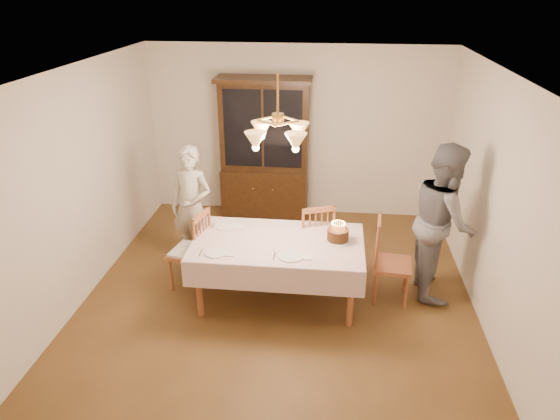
# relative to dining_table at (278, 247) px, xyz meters

# --- Properties ---
(ground) EXTENTS (5.00, 5.00, 0.00)m
(ground) POSITION_rel_dining_table_xyz_m (0.00, 0.00, -0.68)
(ground) COLOR #553718
(ground) RESTS_ON ground
(room_shell) EXTENTS (5.00, 5.00, 5.00)m
(room_shell) POSITION_rel_dining_table_xyz_m (0.00, 0.00, 0.90)
(room_shell) COLOR white
(room_shell) RESTS_ON ground
(dining_table) EXTENTS (1.90, 1.10, 0.76)m
(dining_table) POSITION_rel_dining_table_xyz_m (0.00, 0.00, 0.00)
(dining_table) COLOR brown
(dining_table) RESTS_ON ground
(china_hutch) EXTENTS (1.38, 0.54, 2.16)m
(china_hutch) POSITION_rel_dining_table_xyz_m (-0.46, 2.25, 0.36)
(china_hutch) COLOR black
(china_hutch) RESTS_ON ground
(chair_far_side) EXTENTS (0.56, 0.54, 1.00)m
(chair_far_side) POSITION_rel_dining_table_xyz_m (0.37, 0.59, -0.24)
(chair_far_side) COLOR brown
(chair_far_side) RESTS_ON ground
(chair_left_end) EXTENTS (0.51, 0.52, 1.00)m
(chair_left_end) POSITION_rel_dining_table_xyz_m (-1.07, 0.16, -0.23)
(chair_left_end) COLOR brown
(chair_left_end) RESTS_ON ground
(chair_right_end) EXTENTS (0.46, 0.48, 1.00)m
(chair_right_end) POSITION_rel_dining_table_xyz_m (1.29, 0.15, -0.24)
(chair_right_end) COLOR brown
(chair_right_end) RESTS_ON ground
(elderly_woman) EXTENTS (0.66, 0.52, 1.58)m
(elderly_woman) POSITION_rel_dining_table_xyz_m (-1.19, 0.75, 0.11)
(elderly_woman) COLOR beige
(elderly_woman) RESTS_ON ground
(adult_in_grey) EXTENTS (0.70, 0.89, 1.83)m
(adult_in_grey) POSITION_rel_dining_table_xyz_m (1.85, 0.41, 0.23)
(adult_in_grey) COLOR slate
(adult_in_grey) RESTS_ON ground
(birthday_cake) EXTENTS (0.30, 0.30, 0.23)m
(birthday_cake) POSITION_rel_dining_table_xyz_m (0.66, 0.08, 0.14)
(birthday_cake) COLOR white
(birthday_cake) RESTS_ON dining_table
(place_setting_near_left) EXTENTS (0.38, 0.23, 0.02)m
(place_setting_near_left) POSITION_rel_dining_table_xyz_m (-0.62, -0.35, 0.08)
(place_setting_near_left) COLOR white
(place_setting_near_left) RESTS_ON dining_table
(place_setting_near_right) EXTENTS (0.41, 0.26, 0.02)m
(place_setting_near_right) POSITION_rel_dining_table_xyz_m (0.18, -0.33, 0.08)
(place_setting_near_right) COLOR white
(place_setting_near_right) RESTS_ON dining_table
(place_setting_far_left) EXTENTS (0.38, 0.23, 0.02)m
(place_setting_far_left) POSITION_rel_dining_table_xyz_m (-0.64, 0.28, 0.08)
(place_setting_far_left) COLOR white
(place_setting_far_left) RESTS_ON dining_table
(chandelier) EXTENTS (0.62, 0.62, 0.73)m
(chandelier) POSITION_rel_dining_table_xyz_m (-0.00, -0.00, 1.29)
(chandelier) COLOR #BF8C3F
(chandelier) RESTS_ON ground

